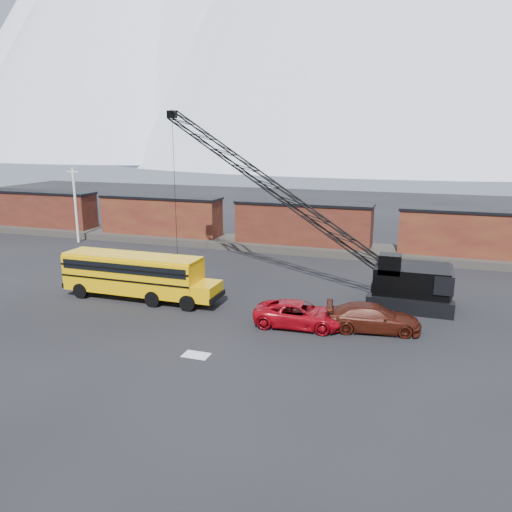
% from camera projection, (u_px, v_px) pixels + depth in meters
% --- Properties ---
extents(ground, '(160.00, 160.00, 0.00)m').
position_uv_depth(ground, '(217.00, 327.00, 30.12)').
color(ground, black).
rests_on(ground, ground).
extents(gravel_berm, '(120.00, 5.00, 0.70)m').
position_uv_depth(gravel_berm, '(303.00, 247.00, 50.30)').
color(gravel_berm, '#403B34').
rests_on(gravel_berm, ground).
extents(boxcar_west_far, '(13.70, 3.10, 4.17)m').
position_uv_depth(boxcar_west_far, '(43.00, 209.00, 59.71)').
color(boxcar_west_far, '#582319').
rests_on(boxcar_west_far, gravel_berm).
extents(boxcar_west_near, '(13.70, 3.10, 4.17)m').
position_uv_depth(boxcar_west_near, '(161.00, 215.00, 54.72)').
color(boxcar_west_near, '#481514').
rests_on(boxcar_west_near, gravel_berm).
extents(boxcar_mid, '(13.70, 3.10, 4.17)m').
position_uv_depth(boxcar_mid, '(303.00, 223.00, 49.73)').
color(boxcar_mid, '#582319').
rests_on(boxcar_mid, gravel_berm).
extents(boxcar_east_near, '(13.70, 3.10, 4.17)m').
position_uv_depth(boxcar_east_near, '(477.00, 233.00, 44.74)').
color(boxcar_east_near, '#481514').
rests_on(boxcar_east_near, gravel_berm).
extents(utility_pole, '(1.40, 0.24, 8.00)m').
position_uv_depth(utility_pole, '(75.00, 204.00, 53.21)').
color(utility_pole, silver).
rests_on(utility_pole, ground).
extents(snow_patch, '(1.40, 0.90, 0.02)m').
position_uv_depth(snow_patch, '(196.00, 355.00, 26.28)').
color(snow_patch, silver).
rests_on(snow_patch, ground).
extents(school_bus, '(11.65, 2.65, 3.19)m').
position_uv_depth(school_bus, '(137.00, 274.00, 34.96)').
color(school_bus, '#DEA304').
rests_on(school_bus, ground).
extents(red_pickup, '(5.60, 2.82, 1.52)m').
position_uv_depth(red_pickup, '(299.00, 314.00, 30.11)').
color(red_pickup, '#9C0711').
rests_on(red_pickup, ground).
extents(maroon_suv, '(5.82, 3.14, 1.60)m').
position_uv_depth(maroon_suv, '(373.00, 318.00, 29.45)').
color(maroon_suv, '#3F140B').
rests_on(maroon_suv, ground).
extents(crawler_crane, '(22.26, 5.33, 13.41)m').
position_uv_depth(crawler_crane, '(277.00, 190.00, 36.65)').
color(crawler_crane, black).
rests_on(crawler_crane, ground).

